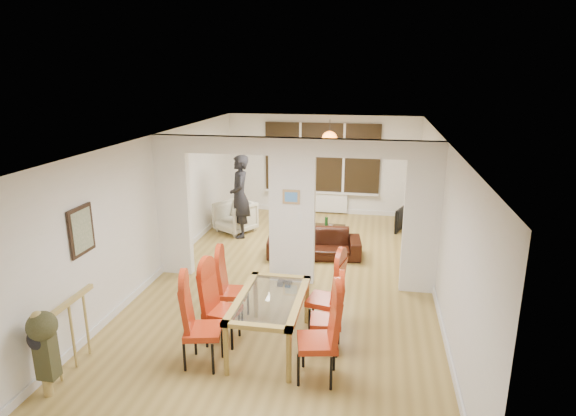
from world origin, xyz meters
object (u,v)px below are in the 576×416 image
(dining_chair_lb, at_px, (222,306))
(dining_chair_lc, at_px, (234,288))
(sofa, at_px, (314,243))
(bowl, at_px, (330,226))
(bottle, at_px, (326,222))
(dining_chair_ra, at_px, (317,335))
(dining_table, at_px, (270,322))
(person, at_px, (240,196))
(armchair, at_px, (235,217))
(dining_chair_la, at_px, (202,325))
(television, at_px, (399,217))
(coffee_table, at_px, (322,231))
(dining_chair_rc, at_px, (324,295))
(dining_chair_rb, at_px, (326,315))

(dining_chair_lb, xyz_separation_m, dining_chair_lc, (-0.03, 0.63, -0.02))
(dining_chair_lc, distance_m, sofa, 2.98)
(bowl, bearing_deg, bottle, -125.06)
(sofa, bearing_deg, dining_chair_ra, -88.62)
(dining_table, bearing_deg, dining_chair_lb, -179.49)
(dining_chair_lc, xyz_separation_m, bowl, (1.05, 4.08, -0.26))
(dining_chair_lb, xyz_separation_m, person, (-1.01, 4.40, 0.40))
(person, bearing_deg, bottle, 77.02)
(dining_table, bearing_deg, armchair, 112.05)
(dining_chair_la, height_order, sofa, dining_chair_la)
(dining_chair_la, bearing_deg, television, 53.46)
(dining_table, height_order, bottle, dining_table)
(television, distance_m, coffee_table, 1.99)
(person, relative_size, bowl, 9.70)
(dining_table, height_order, person, person)
(dining_chair_lc, height_order, bowl, dining_chair_lc)
(dining_table, relative_size, dining_chair_ra, 1.34)
(person, bearing_deg, coffee_table, 80.92)
(bottle, bearing_deg, bowl, 54.94)
(dining_chair_la, xyz_separation_m, dining_chair_rc, (1.43, 1.14, -0.00))
(dining_chair_lc, xyz_separation_m, dining_chair_ra, (1.43, -1.23, 0.06))
(dining_chair_lc, xyz_separation_m, coffee_table, (0.87, 4.09, -0.41))
(dining_chair_rc, distance_m, sofa, 2.97)
(sofa, bearing_deg, armchair, 142.62)
(dining_chair_lb, distance_m, dining_chair_rc, 1.47)
(dining_table, xyz_separation_m, person, (-1.68, 4.40, 0.57))
(dining_chair_rb, distance_m, armchair, 5.33)
(sofa, relative_size, television, 1.94)
(dining_chair_rc, xyz_separation_m, bowl, (-0.33, 4.15, -0.31))
(dining_chair_rc, distance_m, person, 4.51)
(person, bearing_deg, dining_chair_la, -8.48)
(dining_chair_rb, bearing_deg, dining_chair_ra, -98.79)
(person, bearing_deg, dining_chair_lc, -4.55)
(dining_chair_rc, xyz_separation_m, person, (-2.36, 3.83, 0.38))
(dining_chair_ra, distance_m, bottle, 5.23)
(person, height_order, television, person)
(sofa, bearing_deg, bowl, 73.90)
(dining_chair_ra, height_order, television, dining_chair_ra)
(dining_chair_la, height_order, dining_chair_lc, dining_chair_la)
(dining_chair_ra, height_order, bowl, dining_chair_ra)
(dining_chair_lb, relative_size, sofa, 0.58)
(coffee_table, bearing_deg, dining_chair_rc, -82.98)
(dining_chair_la, bearing_deg, sofa, 64.09)
(dining_chair_rb, height_order, television, dining_chair_rb)
(television, bearing_deg, coffee_table, 139.28)
(dining_chair_la, xyz_separation_m, dining_chair_lb, (0.08, 0.57, -0.02))
(television, bearing_deg, bottle, 143.78)
(sofa, bearing_deg, coffee_table, 82.21)
(coffee_table, bearing_deg, dining_chair_ra, -84.07)
(sofa, distance_m, bottle, 1.14)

